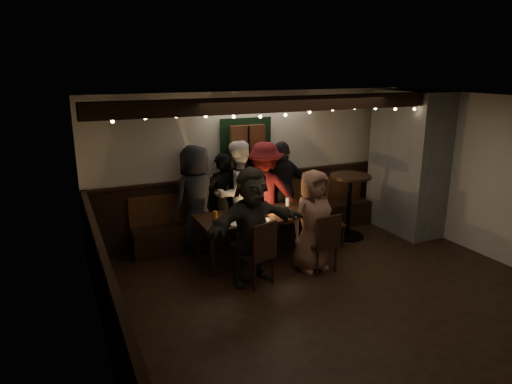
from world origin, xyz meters
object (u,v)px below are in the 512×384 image
chair_near_right (324,240)px  person_e (283,189)px  dining_table (261,218)px  person_c (237,193)px  person_f (252,226)px  chair_end (327,219)px  high_top (349,198)px  person_g (313,221)px  chair_near_left (260,250)px  person_a (196,199)px  person_d (265,193)px  person_b (222,200)px

chair_near_right → person_e: size_ratio=0.53×
dining_table → person_c: (-0.12, 0.72, 0.24)m
person_e → person_f: (-1.26, -1.49, -0.02)m
chair_end → person_c: (-1.36, 0.75, 0.42)m
high_top → person_c: size_ratio=0.64×
person_f → person_g: bearing=-9.7°
chair_near_right → person_c: (-0.74, 1.63, 0.39)m
high_top → person_e: bearing=150.8°
chair_end → high_top: (0.59, 0.20, 0.25)m
person_c → person_g: person_c is taller
person_f → chair_near_right: bearing=-18.7°
chair_near_left → person_e: size_ratio=0.55×
dining_table → person_g: person_g is taller
chair_near_left → chair_end: 1.90m
high_top → dining_table: bearing=-174.4°
chair_near_right → chair_end: size_ratio=1.07×
person_f → person_a: bearing=94.5°
high_top → person_a: bearing=168.0°
dining_table → person_f: 0.89m
person_d → person_f: size_ratio=1.05×
chair_end → person_e: bearing=119.9°
dining_table → chair_near_left: 1.02m
person_d → person_f: bearing=81.0°
person_f → person_e: bearing=40.5°
person_a → person_g: (1.36, -1.48, -0.11)m
person_c → person_e: size_ratio=1.04×
person_b → chair_end: bearing=141.8°
chair_near_right → person_f: person_f is taller
person_b → person_g: (0.90, -1.50, -0.03)m
high_top → person_e: 1.21m
person_a → person_e: bearing=156.9°
person_a → person_c: 0.72m
chair_near_right → person_b: bearing=120.8°
chair_end → person_a: 2.26m
high_top → person_e: size_ratio=0.66×
chair_near_left → person_a: 1.74m
chair_near_left → chair_near_right: (1.06, 0.01, -0.03)m
chair_near_left → high_top: (2.27, 1.09, 0.19)m
person_b → person_f: 1.50m
dining_table → person_d: person_d is taller
person_a → person_d: bearing=150.6°
chair_near_left → person_b: bearing=87.8°
chair_near_left → person_f: person_f is taller
chair_near_left → chair_near_right: bearing=0.3°
chair_near_right → person_a: 2.24m
chair_end → person_c: 1.61m
chair_near_left → chair_end: size_ratio=1.12×
dining_table → person_e: (0.78, 0.76, 0.20)m
chair_near_right → person_c: person_c is taller
person_a → person_g: size_ratio=1.15×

